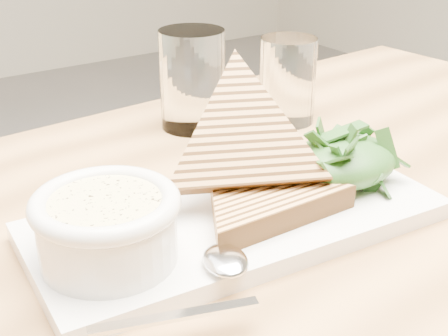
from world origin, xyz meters
TOP-DOWN VIEW (x-y plane):
  - table_top at (0.01, -0.08)m, footprint 1.17×0.82m
  - table_leg_br at (0.52, 0.24)m, footprint 0.06×0.06m
  - platter at (-0.05, -0.04)m, footprint 0.37×0.19m
  - soup_bowl at (-0.17, -0.05)m, footprint 0.10×0.10m
  - soup at (-0.17, -0.05)m, footprint 0.09×0.09m
  - bowl_rim at (-0.17, -0.05)m, footprint 0.11×0.11m
  - sandwich_flat at (-0.03, -0.05)m, footprint 0.17×0.17m
  - sandwich_lean at (-0.02, -0.02)m, footprint 0.22×0.23m
  - salad_base at (0.07, -0.05)m, footprint 0.11×0.09m
  - arugula_pile at (0.07, -0.05)m, footprint 0.11×0.10m
  - spoon_bowl at (-0.10, -0.10)m, footprint 0.05×0.05m
  - spoon_handle at (-0.16, -0.14)m, footprint 0.11×0.04m
  - glass_near at (0.05, 0.19)m, footprint 0.08×0.08m
  - glass_far at (0.16, 0.14)m, footprint 0.07×0.07m

SIDE VIEW (x-z plane):
  - table_leg_br at x=0.52m, z-range 0.00..0.69m
  - table_top at x=0.01m, z-range 0.69..0.73m
  - platter at x=-0.05m, z-range 0.73..0.75m
  - spoon_handle at x=-0.16m, z-range 0.75..0.75m
  - spoon_bowl at x=-0.10m, z-range 0.75..0.76m
  - sandwich_flat at x=-0.03m, z-range 0.75..0.77m
  - soup_bowl at x=-0.17m, z-range 0.75..0.79m
  - salad_base at x=0.07m, z-range 0.75..0.79m
  - arugula_pile at x=0.07m, z-range 0.75..0.80m
  - glass_far at x=0.16m, z-range 0.73..0.84m
  - glass_near at x=0.05m, z-range 0.73..0.85m
  - soup at x=-0.17m, z-range 0.79..0.80m
  - bowl_rim at x=-0.17m, z-range 0.79..0.80m
  - sandwich_lean at x=-0.02m, z-range 0.71..0.89m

